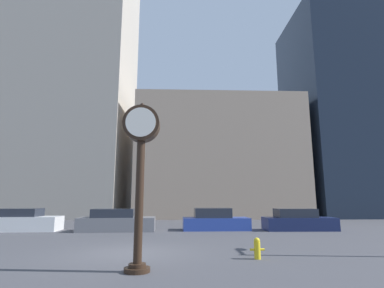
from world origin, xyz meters
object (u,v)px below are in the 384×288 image
Objects in this scene: car_navy at (298,221)px; fire_hydrant_near at (257,248)px; car_grey at (117,222)px; car_blue at (215,221)px; car_white at (21,221)px; street_clock at (141,154)px.

fire_hydrant_near is (-4.94, -9.12, -0.22)m from car_navy.
car_blue is (6.15, 0.40, 0.00)m from car_grey.
car_white is at bearing 142.87° from fire_hydrant_near.
car_navy is at bearing -5.48° from car_blue.
car_blue is 6.29× the size of fire_hydrant_near.
street_clock is at bearing -54.45° from car_white.
car_navy is (8.58, 10.75, -2.59)m from street_clock.
fire_hydrant_near is (0.29, -9.51, -0.23)m from car_blue.
street_clock reaches higher than car_white.
car_blue is 0.96× the size of car_navy.
car_navy is at bearing -3.47° from car_white.
car_blue is at bearing -1.87° from car_white.
car_grey is 11.16m from fire_hydrant_near.
car_white reaches higher than car_grey.
car_white is 5.87m from car_grey.
car_blue reaches higher than car_grey.
car_white is 15.44m from fire_hydrant_near.
car_blue is at bearing 1.00° from car_grey.
street_clock is 4.88m from fire_hydrant_near.
car_navy is (11.38, 0.00, -0.00)m from car_grey.
car_white is 1.08× the size of car_blue.
car_white is at bearing 179.81° from car_blue.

